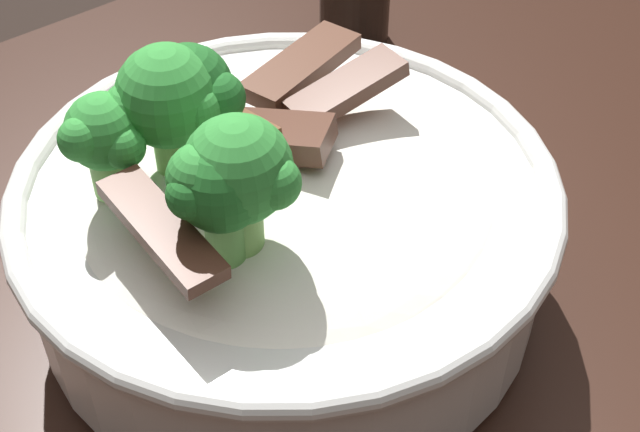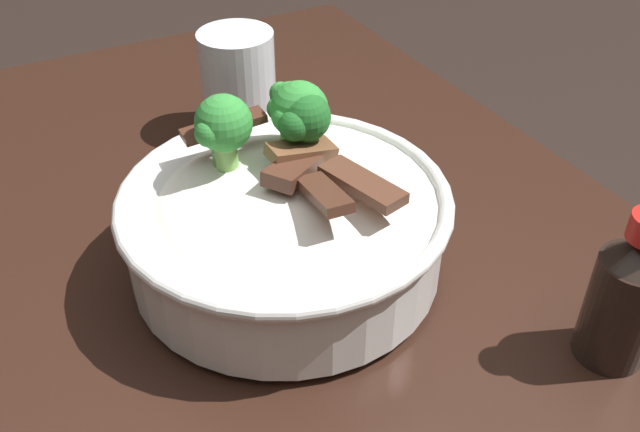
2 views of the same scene
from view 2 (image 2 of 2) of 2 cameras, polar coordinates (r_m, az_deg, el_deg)
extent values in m
cube|color=black|center=(1.24, -0.57, -3.06)|extent=(0.07, 0.07, 0.73)
cylinder|color=white|center=(0.58, -2.71, -4.06)|extent=(0.12, 0.12, 0.01)
cylinder|color=white|center=(0.56, -2.81, -1.24)|extent=(0.25, 0.25, 0.07)
torus|color=white|center=(0.54, -2.92, 1.48)|extent=(0.26, 0.26, 0.01)
ellipsoid|color=white|center=(0.55, -2.89, 0.75)|extent=(0.21, 0.21, 0.05)
cube|color=#563323|center=(0.51, 3.45, 2.62)|extent=(0.07, 0.04, 0.01)
cube|color=brown|center=(0.54, -1.53, 5.29)|extent=(0.02, 0.05, 0.02)
cube|color=#4C2B1E|center=(0.58, -7.83, 7.29)|extent=(0.02, 0.07, 0.01)
cube|color=#4C2B1E|center=(0.53, -2.09, 3.86)|extent=(0.05, 0.06, 0.02)
cube|color=#4C2B1E|center=(0.49, 0.34, 1.80)|extent=(0.06, 0.03, 0.02)
cylinder|color=#7AB256|center=(0.55, -7.60, 4.90)|extent=(0.02, 0.02, 0.03)
sphere|color=green|center=(0.54, -7.85, 7.50)|extent=(0.04, 0.04, 0.04)
sphere|color=green|center=(0.55, -8.15, 8.38)|extent=(0.03, 0.03, 0.03)
sphere|color=green|center=(0.53, -9.02, 6.68)|extent=(0.02, 0.02, 0.02)
cylinder|color=#5B9947|center=(0.56, -1.12, 5.65)|extent=(0.02, 0.02, 0.03)
sphere|color=#1E6023|center=(0.55, -1.16, 8.08)|extent=(0.04, 0.04, 0.04)
sphere|color=#1E6023|center=(0.55, -1.97, 9.11)|extent=(0.02, 0.02, 0.02)
sphere|color=#1E6023|center=(0.54, -2.14, 7.34)|extent=(0.02, 0.02, 0.02)
cylinder|color=#5B9947|center=(0.56, -7.96, 5.26)|extent=(0.02, 0.02, 0.03)
sphere|color=#237028|center=(0.55, -8.20, 7.63)|extent=(0.04, 0.04, 0.04)
sphere|color=#237028|center=(0.56, -8.69, 8.37)|extent=(0.02, 0.02, 0.02)
sphere|color=#237028|center=(0.54, -9.03, 7.24)|extent=(0.02, 0.02, 0.02)
cylinder|color=#7AB256|center=(0.57, -1.64, 6.08)|extent=(0.02, 0.02, 0.03)
sphere|color=green|center=(0.55, -1.70, 8.61)|extent=(0.05, 0.05, 0.05)
sphere|color=green|center=(0.57, -1.99, 9.14)|extent=(0.03, 0.03, 0.03)
sphere|color=green|center=(0.54, -2.84, 7.95)|extent=(0.02, 0.02, 0.02)
cylinder|color=#6BA84C|center=(0.59, -2.36, 7.33)|extent=(0.02, 0.02, 0.02)
sphere|color=green|center=(0.58, -2.41, 9.23)|extent=(0.03, 0.03, 0.03)
sphere|color=green|center=(0.59, -3.20, 9.93)|extent=(0.02, 0.02, 0.02)
sphere|color=green|center=(0.58, -3.39, 8.71)|extent=(0.02, 0.02, 0.02)
cylinder|color=white|center=(0.78, -6.39, 7.41)|extent=(0.08, 0.08, 0.00)
cylinder|color=white|center=(0.76, -6.65, 10.79)|extent=(0.08, 0.08, 0.11)
cylinder|color=silver|center=(0.77, -6.51, 9.00)|extent=(0.07, 0.07, 0.05)
cylinder|color=black|center=(0.53, 23.29, -6.99)|extent=(0.05, 0.05, 0.09)
camera|label=1|loc=(0.59, -39.51, 25.96)|focal=49.87mm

